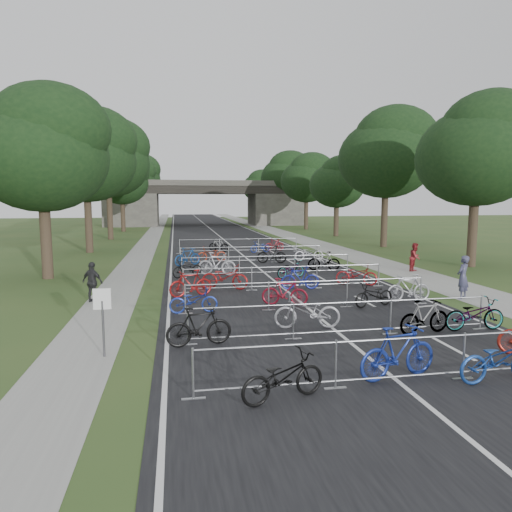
{
  "coord_description": "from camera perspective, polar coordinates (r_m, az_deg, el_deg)",
  "views": [
    {
      "loc": [
        -4.9,
        -9.06,
        4.1
      ],
      "look_at": [
        -0.67,
        14.77,
        1.1
      ],
      "focal_mm": 32.0,
      "sensor_mm": 36.0,
      "label": 1
    }
  ],
  "objects": [
    {
      "name": "bike_0",
      "position": [
        9.63,
        3.4,
        -14.9
      ],
      "size": [
        2.02,
        1.21,
        1.0
      ],
      "primitive_type": "imported",
      "rotation": [
        0.0,
        0.0,
        1.88
      ],
      "color": "black",
      "rests_on": "ground"
    },
    {
      "name": "tree_left_1",
      "position": [
        37.69,
        -20.39,
        11.51
      ],
      "size": [
        7.56,
        7.56,
        11.53
      ],
      "color": "#33261C",
      "rests_on": "ground"
    },
    {
      "name": "sidewalk_right",
      "position": [
        60.59,
        2.25,
        3.19
      ],
      "size": [
        3.0,
        140.0,
        0.01
      ],
      "primitive_type": "cube",
      "color": "gray",
      "rests_on": "ground"
    },
    {
      "name": "barrier_row_0",
      "position": [
        10.9,
        17.72,
        -12.33
      ],
      "size": [
        9.7,
        0.08,
        1.1
      ],
      "color": "gray",
      "rests_on": "ground"
    },
    {
      "name": "bike_8",
      "position": [
        16.75,
        -7.82,
        -5.54
      ],
      "size": [
        1.78,
        0.68,
        0.92
      ],
      "primitive_type": "imported",
      "rotation": [
        0.0,
        0.0,
        1.61
      ],
      "color": "#1C329A",
      "rests_on": "ground"
    },
    {
      "name": "bike_7",
      "position": [
        15.97,
        25.64,
        -6.61
      ],
      "size": [
        1.99,
        0.75,
        1.04
      ],
      "primitive_type": "imported",
      "rotation": [
        0.0,
        0.0,
        1.54
      ],
      "color": "gray",
      "rests_on": "ground"
    },
    {
      "name": "road",
      "position": [
        59.4,
        -5.33,
        3.08
      ],
      "size": [
        11.0,
        140.0,
        0.01
      ],
      "primitive_type": "cube",
      "color": "black",
      "rests_on": "ground"
    },
    {
      "name": "bike_21",
      "position": [
        30.24,
        -5.54,
        0.22
      ],
      "size": [
        2.03,
        0.94,
        1.03
      ],
      "primitive_type": "imported",
      "rotation": [
        0.0,
        0.0,
        4.85
      ],
      "color": "maroon",
      "rests_on": "ground"
    },
    {
      "name": "bike_2",
      "position": [
        11.83,
        28.1,
        -11.34
      ],
      "size": [
        2.07,
        0.84,
        1.07
      ],
      "primitive_type": "imported",
      "rotation": [
        0.0,
        0.0,
        1.64
      ],
      "color": "navy",
      "rests_on": "ground"
    },
    {
      "name": "bike_25",
      "position": [
        36.26,
        -4.68,
        1.35
      ],
      "size": [
        1.69,
        1.24,
        1.0
      ],
      "primitive_type": "imported",
      "rotation": [
        0.0,
        0.0,
        4.19
      ],
      "color": "gray",
      "rests_on": "ground"
    },
    {
      "name": "bike_9",
      "position": [
        17.7,
        3.61,
        -4.55
      ],
      "size": [
        1.86,
        1.11,
        1.08
      ],
      "primitive_type": "imported",
      "rotation": [
        0.0,
        0.0,
        1.21
      ],
      "color": "maroon",
      "rests_on": "ground"
    },
    {
      "name": "bike_4",
      "position": [
        13.02,
        -7.14,
        -8.77
      ],
      "size": [
        1.91,
        0.77,
        1.12
      ],
      "primitive_type": "imported",
      "rotation": [
        0.0,
        0.0,
        1.71
      ],
      "color": "black",
      "rests_on": "ground"
    },
    {
      "name": "overpass_bridge",
      "position": [
        74.22,
        -6.33,
        6.59
      ],
      "size": [
        31.0,
        8.0,
        7.05
      ],
      "color": "#3F3C38",
      "rests_on": "ground"
    },
    {
      "name": "barrier_row_6",
      "position": [
        35.58,
        -2.11,
        1.33
      ],
      "size": [
        9.7,
        0.08,
        1.1
      ],
      "color": "gray",
      "rests_on": "ground"
    },
    {
      "name": "barrier_row_1",
      "position": [
        14.03,
        10.82,
        -7.74
      ],
      "size": [
        9.7,
        0.08,
        1.1
      ],
      "color": "gray",
      "rests_on": "ground"
    },
    {
      "name": "barrier_row_4",
      "position": [
        24.81,
        1.42,
        -1.18
      ],
      "size": [
        9.7,
        0.08,
        1.1
      ],
      "color": "gray",
      "rests_on": "ground"
    },
    {
      "name": "barrier_row_3",
      "position": [
        20.95,
        3.6,
        -2.72
      ],
      "size": [
        9.7,
        0.08,
        1.1
      ],
      "color": "gray",
      "rests_on": "ground"
    },
    {
      "name": "bike_19",
      "position": [
        26.68,
        8.48,
        -0.65
      ],
      "size": [
        1.92,
        0.98,
        1.11
      ],
      "primitive_type": "imported",
      "rotation": [
        0.0,
        0.0,
        4.45
      ],
      "color": "gray",
      "rests_on": "ground"
    },
    {
      "name": "tree_right_5",
      "position": [
        86.89,
        1.91,
        8.28
      ],
      "size": [
        6.16,
        6.16,
        9.39
      ],
      "color": "#33261C",
      "rests_on": "ground"
    },
    {
      "name": "barrier_row_5",
      "position": [
        29.68,
        -0.5,
        0.19
      ],
      "size": [
        9.7,
        0.08,
        1.1
      ],
      "color": "gray",
      "rests_on": "ground"
    },
    {
      "name": "tree_left_4",
      "position": [
        73.34,
        -15.35,
        9.32
      ],
      "size": [
        7.56,
        7.56,
        11.53
      ],
      "color": "#33261C",
      "rests_on": "ground"
    },
    {
      "name": "tree_right_0",
      "position": [
        30.93,
        26.16,
        11.59
      ],
      "size": [
        7.17,
        7.17,
        10.93
      ],
      "color": "#33261C",
      "rests_on": "ground"
    },
    {
      "name": "tree_right_4",
      "position": [
        75.27,
        3.84,
        9.94
      ],
      "size": [
        8.18,
        8.18,
        12.47
      ],
      "color": "#33261C",
      "rests_on": "ground"
    },
    {
      "name": "tree_left_6",
      "position": [
        97.23,
        -14.05,
        8.27
      ],
      "size": [
        6.72,
        6.72,
        10.25
      ],
      "color": "#33261C",
      "rests_on": "ground"
    },
    {
      "name": "ground",
      "position": [
        11.09,
        17.61,
        -14.99
      ],
      "size": [
        200.0,
        200.0,
        0.0
      ],
      "primitive_type": "plane",
      "color": "#304E21",
      "rests_on": "ground"
    },
    {
      "name": "tree_right_2",
      "position": [
        52.22,
        10.23,
        8.98
      ],
      "size": [
        6.16,
        6.16,
        9.39
      ],
      "color": "#33261C",
      "rests_on": "ground"
    },
    {
      "name": "bike_14",
      "position": [
        20.94,
        5.54,
        -2.77
      ],
      "size": [
        1.81,
        0.63,
        1.07
      ],
      "primitive_type": "imported",
      "rotation": [
        0.0,
        0.0,
        4.64
      ],
      "color": "navy",
      "rests_on": "ground"
    },
    {
      "name": "pedestrian_b",
      "position": [
        27.66,
        19.27,
        -0.15
      ],
      "size": [
        1.0,
        0.98,
        1.63
      ],
      "primitive_type": "imported",
      "rotation": [
        0.0,
        0.0,
        0.69
      ],
      "color": "maroon",
      "rests_on": "ground"
    },
    {
      "name": "bike_6",
      "position": [
        14.95,
        20.32,
        -7.18
      ],
      "size": [
        1.84,
        0.78,
        1.07
      ],
      "primitive_type": "imported",
      "rotation": [
        0.0,
        0.0,
        1.73
      ],
      "color": "gray",
      "rests_on": "ground"
    },
    {
      "name": "tree_left_3",
      "position": [
        61.38,
        -16.35,
        9.01
      ],
      "size": [
        6.72,
        6.72,
        10.25
      ],
      "color": "#33261C",
      "rests_on": "ground"
    },
    {
      "name": "bike_11",
      "position": [
        19.36,
        18.54,
        -3.85
      ],
      "size": [
        1.86,
        0.54,
        1.12
      ],
      "primitive_type": "imported",
      "rotation": [
        0.0,
        0.0,
        4.72
      ],
      "color": "#97979E",
      "rests_on": "ground"
    },
    {
      "name": "lane_markings",
      "position": [
        59.4,
        -5.33,
        3.08
      ],
      "size": [
        0.12,
        140.0,
        0.0
      ],
      "primitive_type": "cube",
      "color": "silver",
      "rests_on": "ground"
    },
    {
      "name": "bike_12",
      "position": [
        19.48,
        -8.16,
        -3.44
      ],
      "size": [
        1.98,
        1.13,
        1.15
      ],
      "primitive_type": "imported",
      "rotation": [
        0.0,
        0.0,
        5.04
      ],
      "color": "maroon",
      "rests_on": "ground"
    },
    {
      "name": "barrier_row_2",
      "position": [
        17.35,
        6.57,
        -4.81
      ],
      "size": [
        9.7,
        0.08,
        1.1
      ],
      "color": "gray",
      "rests_on": "ground"
    },
    {
      "name": "bike_26",
      "position": [
        35.44,
        0.53,
        1.14
      ],
      "size": [
        1.79,
        1.14,
        0.89
      ],
      "primitive_type": "imported",
      "rotation": [
        0.0,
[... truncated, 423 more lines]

